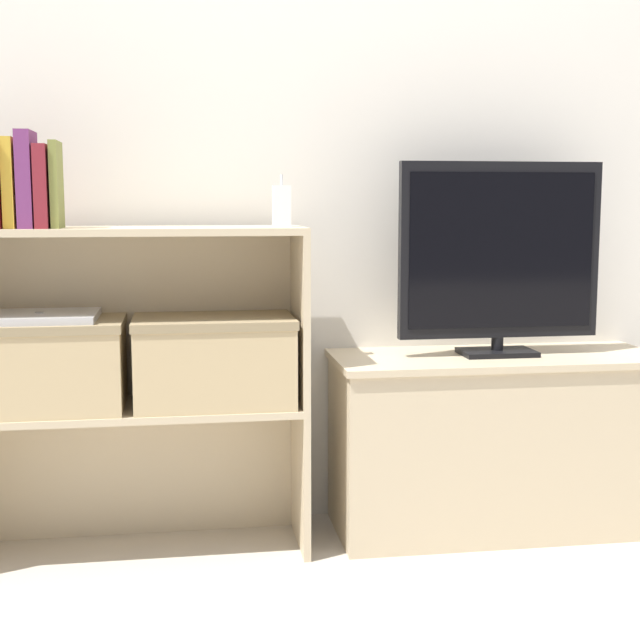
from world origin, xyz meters
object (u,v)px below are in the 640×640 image
Objects in this scene: storage_basket_right at (214,357)px; laptop at (40,317)px; tv at (500,254)px; storage_basket_left at (42,362)px; book_maroon at (44,187)px; tv_stand at (495,442)px; baby_monitor at (282,206)px; book_mustard at (11,183)px; book_olive at (57,185)px; book_plum at (27,180)px.

laptop is (-0.47, -0.00, 0.12)m from storage_basket_right.
storage_basket_left is at bearing -178.20° from tv.
book_maroon is 0.35m from laptop.
laptop reaches higher than storage_basket_left.
tv_stand is 4.56× the size of book_maroon.
tv is 1.36× the size of storage_basket_right.
book_mustard is at bearing -175.81° from baby_monitor.
storage_basket_left is at bearing -178.71° from baby_monitor.
book_olive is at bearing -176.40° from tv.
storage_basket_left and storage_basket_right have the same top height.
book_mustard is 1.08× the size of book_maroon.
laptop reaches higher than storage_basket_right.
baby_monitor is at bearing 4.44° from book_plum.
book_plum reaches higher than book_olive.
book_mustard is 0.93× the size of book_plum.
laptop is at bearing 35.86° from book_mustard.
book_plum reaches higher than storage_basket_left.
book_maroon is (-1.29, -0.08, 0.76)m from tv_stand.
storage_basket_right is at bearing 0.00° from storage_basket_left.
book_plum is at bearing -176.53° from tv_stand.
storage_basket_right is (0.52, 0.04, -0.48)m from book_mustard.
tv is 2.69× the size of book_olive.
book_mustard reaches higher than book_maroon.
book_mustard reaches higher than baby_monitor.
storage_basket_right is (-0.85, -0.04, -0.28)m from tv.
book_mustard reaches higher than storage_basket_left.
tv is 1.27m from book_olive.
book_plum is at bearing -106.30° from storage_basket_left.
book_maroon is at bearing 0.00° from book_mustard.
tv_stand is 1.47m from book_olive.
book_mustard reaches higher than book_olive.
laptop is (-0.06, 0.04, -0.35)m from book_olive.
book_plum is 1.75× the size of baby_monitor.
tv is 0.67m from baby_monitor.
baby_monitor is at bearing -177.69° from tv.
book_maroon is 0.48× the size of storage_basket_left.
book_mustard is 0.76× the size of laptop.
book_mustard reaches higher than laptop.
storage_basket_left is (-0.03, 0.04, -0.47)m from book_maroon.
tv_stand is at bearing 3.47° from book_plum.
laptop is (-0.66, -0.02, -0.30)m from baby_monitor.
tv_stand is 3.91× the size of book_plum.
book_plum reaches higher than laptop.
book_mustard is 1.03× the size of book_olive.
book_maroon is at bearing -176.50° from tv.
book_olive reaches higher than storage_basket_left.
baby_monitor is (0.68, 0.05, -0.07)m from book_plum.
storage_basket_right is (-0.85, -0.04, 0.29)m from tv_stand.
baby_monitor is 0.32× the size of storage_basket_left.
book_plum reaches higher than baby_monitor.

